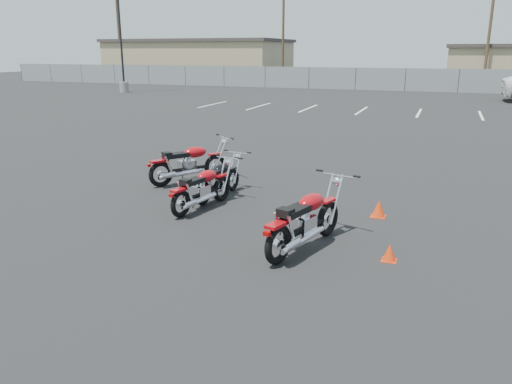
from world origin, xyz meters
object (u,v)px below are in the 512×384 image
(motorcycle_front_red, at_px, (189,163))
(motorcycle_rear_red, at_px, (305,220))
(motorcycle_second_black, at_px, (219,180))
(motorcycle_third_red, at_px, (202,188))

(motorcycle_front_red, height_order, motorcycle_rear_red, motorcycle_rear_red)
(motorcycle_front_red, distance_m, motorcycle_second_black, 1.57)
(motorcycle_front_red, relative_size, motorcycle_rear_red, 0.91)
(motorcycle_front_red, xyz_separation_m, motorcycle_third_red, (1.28, -1.79, -0.05))
(motorcycle_second_black, relative_size, motorcycle_rear_red, 0.83)
(motorcycle_front_red, height_order, motorcycle_second_black, motorcycle_front_red)
(motorcycle_third_red, height_order, motorcycle_rear_red, motorcycle_rear_red)
(motorcycle_third_red, relative_size, motorcycle_rear_red, 0.87)
(motorcycle_second_black, distance_m, motorcycle_third_red, 0.85)
(motorcycle_front_red, distance_m, motorcycle_third_red, 2.20)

